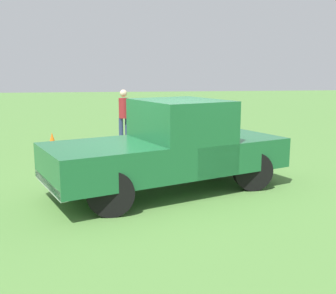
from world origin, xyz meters
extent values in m
plane|color=#54843D|center=(0.00, 0.00, 0.00)|extent=(80.00, 80.00, 0.00)
cylinder|color=black|center=(1.16, 1.37, 0.39)|extent=(0.79, 0.22, 0.79)
cylinder|color=black|center=(1.70, -0.06, 0.39)|extent=(0.79, 0.22, 0.79)
cylinder|color=black|center=(-1.68, 0.29, 0.39)|extent=(0.79, 0.22, 0.79)
cylinder|color=black|center=(-1.14, -1.14, 0.39)|extent=(0.79, 0.22, 0.79)
cube|color=#1E6638|center=(1.34, 0.62, 0.73)|extent=(2.42, 2.39, 0.64)
cube|color=#1E6638|center=(-0.25, 0.01, 1.11)|extent=(2.07, 2.25, 1.40)
cube|color=slate|center=(-0.25, 0.01, 1.55)|extent=(1.80, 2.03, 0.48)
cube|color=#1E6638|center=(-1.14, -0.32, 0.71)|extent=(2.78, 2.52, 0.60)
cube|color=silver|center=(2.17, 0.94, 0.47)|extent=(0.74, 1.69, 0.16)
cylinder|color=navy|center=(0.72, -5.40, 0.43)|extent=(0.14, 0.14, 0.86)
cylinder|color=navy|center=(0.52, -5.41, 0.43)|extent=(0.14, 0.14, 0.86)
cylinder|color=maroon|center=(0.62, -5.41, 1.19)|extent=(0.33, 0.33, 0.65)
sphere|color=beige|center=(0.62, -5.41, 1.67)|extent=(0.23, 0.23, 0.23)
cone|color=orange|center=(2.82, -4.60, 0.28)|extent=(0.32, 0.32, 0.55)
camera|label=1|loc=(1.20, 7.87, 2.36)|focal=43.50mm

